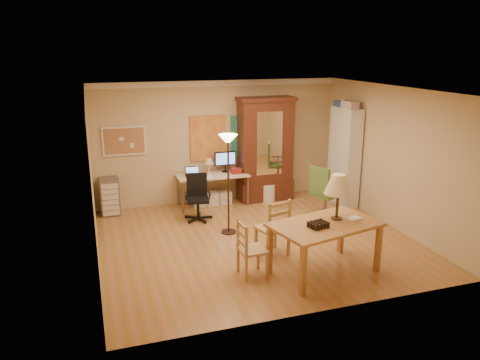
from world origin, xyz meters
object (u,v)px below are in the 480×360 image
object	(u,v)px
dining_table	(330,212)
armoire	(265,156)
bookshelf	(344,157)
computer_desk	(213,186)
office_chair_black	(198,208)
office_chair_green	(324,204)

from	to	relation	value
dining_table	armoire	distance (m)	3.71
bookshelf	computer_desk	bearing A→B (deg)	164.52
dining_table	bookshelf	distance (m)	3.41
dining_table	bookshelf	bearing A→B (deg)	56.44
dining_table	office_chair_black	xyz separation A→B (m)	(-1.43, 2.82, -0.72)
dining_table	armoire	bearing A→B (deg)	84.65
office_chair_black	bookshelf	xyz separation A→B (m)	(3.31, 0.02, 0.82)
office_chair_black	bookshelf	distance (m)	3.41
office_chair_green	bookshelf	xyz separation A→B (m)	(0.83, 0.71, 0.77)
computer_desk	bookshelf	size ratio (longest dim) A/B	0.72
computer_desk	office_chair_black	world-z (taller)	computer_desk
computer_desk	bookshelf	distance (m)	2.95
dining_table	office_chair_green	world-z (taller)	dining_table
computer_desk	armoire	bearing A→B (deg)	3.86
bookshelf	office_chair_black	bearing A→B (deg)	-179.68
office_chair_black	computer_desk	bearing A→B (deg)	55.69
dining_table	bookshelf	xyz separation A→B (m)	(1.88, 2.84, 0.10)
computer_desk	office_chair_black	xyz separation A→B (m)	(-0.54, -0.79, -0.18)
armoire	dining_table	bearing A→B (deg)	-95.35
office_chair_black	armoire	xyz separation A→B (m)	(1.77, 0.87, 0.77)
computer_desk	office_chair_green	bearing A→B (deg)	-37.31
computer_desk	armoire	world-z (taller)	armoire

